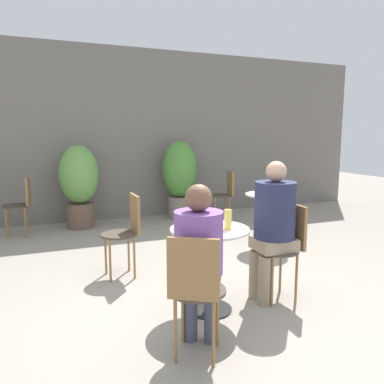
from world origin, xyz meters
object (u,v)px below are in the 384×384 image
at_px(cafe_table_near, 210,250).
at_px(bistro_chair_4, 22,201).
at_px(bistro_chair_3, 225,191).
at_px(bistro_chair_0, 195,285).
at_px(seated_person_1, 273,219).
at_px(beer_glass_2, 199,217).
at_px(potted_plant_0, 79,182).
at_px(bistro_chair_1, 286,241).
at_px(seated_person_0, 199,253).
at_px(cafe_table_far, 268,210).
at_px(potted_plant_1, 180,175).
at_px(beer_glass_1, 228,219).
at_px(beer_glass_0, 202,224).
at_px(bistro_chair_2, 127,227).

height_order(cafe_table_near, bistro_chair_4, bistro_chair_4).
bearing_deg(bistro_chair_3, cafe_table_near, -18.06).
distance_m(cafe_table_near, bistro_chair_0, 0.75).
bearing_deg(seated_person_1, beer_glass_2, -102.45).
bearing_deg(bistro_chair_3, potted_plant_0, -90.43).
distance_m(bistro_chair_3, seated_person_1, 3.15).
distance_m(bistro_chair_1, beer_glass_2, 0.85).
bearing_deg(bistro_chair_4, seated_person_0, 23.43).
xyz_separation_m(cafe_table_far, bistro_chair_4, (-3.07, 1.83, 0.02)).
height_order(cafe_table_near, seated_person_1, seated_person_1).
relative_size(bistro_chair_1, potted_plant_0, 0.65).
xyz_separation_m(bistro_chair_3, seated_person_0, (-1.96, -3.47, 0.17)).
relative_size(cafe_table_near, cafe_table_far, 1.00).
height_order(potted_plant_0, potted_plant_1, potted_plant_1).
bearing_deg(beer_glass_1, bistro_chair_4, 117.24).
height_order(cafe_table_near, seated_person_0, seated_person_0).
bearing_deg(beer_glass_2, bistro_chair_0, -114.19).
relative_size(bistro_chair_0, beer_glass_1, 5.25).
relative_size(bistro_chair_0, beer_glass_0, 6.17).
bearing_deg(bistro_chair_1, cafe_table_near, -90.00).
xyz_separation_m(bistro_chair_2, beer_glass_2, (0.43, -0.92, 0.26)).
bearing_deg(seated_person_0, bistro_chair_1, -123.43).
height_order(bistro_chair_2, beer_glass_1, beer_glass_1).
xyz_separation_m(cafe_table_far, bistro_chair_0, (-1.89, -2.04, 0.02)).
relative_size(bistro_chair_0, bistro_chair_2, 1.00).
distance_m(bistro_chair_0, bistro_chair_3, 4.13).
relative_size(bistro_chair_0, bistro_chair_3, 1.00).
relative_size(bistro_chair_3, bistro_chair_4, 1.00).
relative_size(bistro_chair_4, seated_person_0, 0.74).
xyz_separation_m(beer_glass_0, potted_plant_0, (-0.62, 3.53, -0.04)).
relative_size(bistro_chair_0, seated_person_0, 0.74).
height_order(beer_glass_0, potted_plant_0, potted_plant_0).
bearing_deg(cafe_table_far, cafe_table_near, -136.99).
bearing_deg(beer_glass_1, bistro_chair_2, 117.59).
bearing_deg(bistro_chair_4, cafe_table_far, 64.08).
bearing_deg(potted_plant_1, cafe_table_near, -106.03).
bearing_deg(beer_glass_0, potted_plant_1, 72.69).
relative_size(bistro_chair_2, seated_person_0, 0.74).
relative_size(cafe_table_near, seated_person_0, 0.61).
bearing_deg(bistro_chair_4, seated_person_1, 38.92).
height_order(cafe_table_far, seated_person_1, seated_person_1).
bearing_deg(cafe_table_far, bistro_chair_1, -117.64).
distance_m(cafe_table_near, bistro_chair_2, 1.16).
bearing_deg(cafe_table_far, beer_glass_1, -132.78).
distance_m(cafe_table_near, beer_glass_2, 0.30).
bearing_deg(seated_person_0, cafe_table_far, -101.91).
bearing_deg(potted_plant_1, beer_glass_2, -107.32).
bearing_deg(bistro_chair_3, beer_glass_2, -19.91).
xyz_separation_m(seated_person_0, beer_glass_0, (0.20, 0.42, 0.09)).
bearing_deg(bistro_chair_0, cafe_table_near, -90.00).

